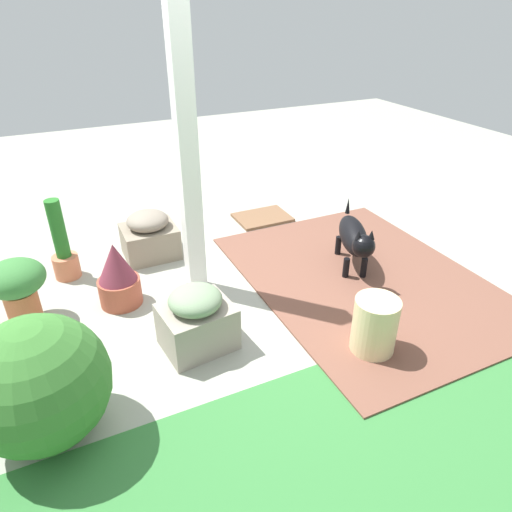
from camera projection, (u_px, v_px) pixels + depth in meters
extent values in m
plane|color=#9D9F91|center=(250.00, 288.00, 3.74)|extent=(12.00, 12.00, 0.00)
cube|color=brown|center=(364.00, 279.00, 3.85)|extent=(1.80, 2.40, 0.02)
cube|color=white|center=(187.00, 157.00, 3.22)|extent=(0.14, 0.14, 2.18)
cube|color=gray|center=(150.00, 241.00, 4.15)|extent=(0.47, 0.41, 0.29)
ellipsoid|color=gray|center=(148.00, 221.00, 4.04)|extent=(0.37, 0.37, 0.17)
cube|color=gray|center=(197.00, 327.00, 3.05)|extent=(0.50, 0.42, 0.31)
ellipsoid|color=gray|center=(195.00, 300.00, 2.95)|extent=(0.35, 0.35, 0.16)
sphere|color=#39762E|center=(39.00, 384.00, 2.33)|extent=(0.72, 0.72, 0.72)
cylinder|color=#A94C37|center=(120.00, 291.00, 3.51)|extent=(0.32, 0.32, 0.21)
cone|color=brown|center=(115.00, 262.00, 3.39)|extent=(0.29, 0.29, 0.30)
cylinder|color=#CB7150|center=(67.00, 266.00, 3.85)|extent=(0.21, 0.21, 0.20)
cylinder|color=#256B24|center=(58.00, 229.00, 3.68)|extent=(0.12, 0.12, 0.50)
cylinder|color=#BB643C|center=(23.00, 306.00, 3.31)|extent=(0.23, 0.23, 0.25)
ellipsoid|color=#377736|center=(15.00, 278.00, 3.20)|extent=(0.41, 0.41, 0.25)
ellipsoid|color=black|center=(353.00, 235.00, 3.89)|extent=(0.46, 0.67, 0.23)
sphere|color=black|center=(364.00, 246.00, 3.52)|extent=(0.18, 0.18, 0.18)
cone|color=black|center=(372.00, 235.00, 3.47)|extent=(0.05, 0.05, 0.07)
cone|color=black|center=(359.00, 235.00, 3.47)|extent=(0.05, 0.05, 0.07)
cylinder|color=black|center=(364.00, 268.00, 3.83)|extent=(0.05, 0.05, 0.19)
cylinder|color=black|center=(346.00, 268.00, 3.83)|extent=(0.05, 0.05, 0.19)
cylinder|color=black|center=(354.00, 246.00, 4.17)|extent=(0.05, 0.05, 0.19)
cylinder|color=black|center=(338.00, 246.00, 4.17)|extent=(0.05, 0.05, 0.19)
cone|color=black|center=(348.00, 205.00, 4.08)|extent=(0.04, 0.04, 0.15)
cylinder|color=beige|center=(374.00, 326.00, 2.99)|extent=(0.29, 0.29, 0.40)
cube|color=brown|center=(262.00, 217.00, 4.90)|extent=(0.56, 0.43, 0.03)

